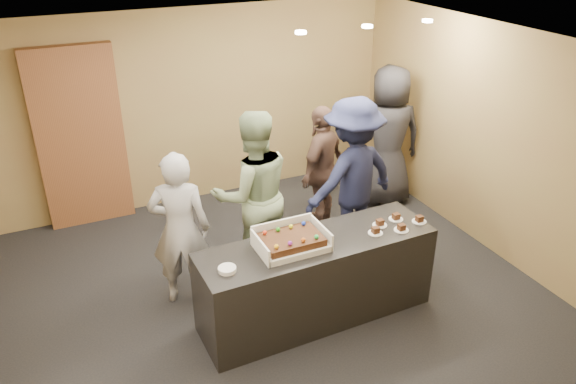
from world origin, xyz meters
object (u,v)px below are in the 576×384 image
object	(u,v)px
plate_stack	(227,269)
person_server_grey	(180,229)
cake_box	(290,243)
person_brown_extra	(322,169)
person_navy_man	(352,177)
person_dark_suit	(388,137)
person_sage_man	(253,194)
serving_counter	(316,279)
sheet_cake	(291,239)
storage_cabinet	(81,139)

from	to	relation	value
plate_stack	person_server_grey	size ratio (longest dim) A/B	0.10
cake_box	person_brown_extra	distance (m)	2.00
plate_stack	person_navy_man	distance (m)	2.26
plate_stack	person_dark_suit	xyz separation A→B (m)	(3.04, 2.00, 0.07)
person_sage_man	person_brown_extra	size ratio (longest dim) A/B	1.16
person_brown_extra	plate_stack	bearing A→B (deg)	6.47
person_server_grey	person_navy_man	bearing A→B (deg)	-154.69
cake_box	person_brown_extra	world-z (taller)	person_brown_extra
serving_counter	cake_box	world-z (taller)	cake_box
sheet_cake	person_dark_suit	xyz separation A→B (m)	(2.36, 1.89, -0.00)
sheet_cake	person_sage_man	xyz separation A→B (m)	(0.03, 1.07, -0.02)
sheet_cake	person_server_grey	size ratio (longest dim) A/B	0.33
cake_box	person_dark_suit	xyz separation A→B (m)	(2.36, 1.86, 0.05)
storage_cabinet	person_sage_man	xyz separation A→B (m)	(1.57, -2.00, -0.21)
person_sage_man	plate_stack	bearing A→B (deg)	62.54
person_brown_extra	person_sage_man	bearing A→B (deg)	-10.65
plate_stack	person_dark_suit	size ratio (longest dim) A/B	0.08
plate_stack	person_server_grey	xyz separation A→B (m)	(-0.18, 0.97, -0.06)
sheet_cake	person_dark_suit	size ratio (longest dim) A/B	0.29
serving_counter	person_navy_man	distance (m)	1.51
serving_counter	person_navy_man	bearing A→B (deg)	44.58
person_navy_man	person_dark_suit	distance (m)	1.39
sheet_cake	person_navy_man	size ratio (longest dim) A/B	0.29
sheet_cake	person_sage_man	bearing A→B (deg)	88.28
serving_counter	sheet_cake	xyz separation A→B (m)	(-0.28, 0.00, 0.55)
person_navy_man	plate_stack	bearing A→B (deg)	20.34
serving_counter	sheet_cake	bearing A→B (deg)	178.64
plate_stack	person_dark_suit	bearing A→B (deg)	33.27
storage_cabinet	person_server_grey	world-z (taller)	storage_cabinet
person_navy_man	person_brown_extra	size ratio (longest dim) A/B	1.15
serving_counter	person_sage_man	world-z (taller)	person_sage_man
plate_stack	person_sage_man	distance (m)	1.38
person_server_grey	person_sage_man	xyz separation A→B (m)	(0.89, 0.22, 0.11)
person_dark_suit	cake_box	bearing A→B (deg)	50.33
cake_box	sheet_cake	xyz separation A→B (m)	(-0.00, -0.02, 0.05)
person_sage_man	person_dark_suit	world-z (taller)	person_dark_suit
person_server_grey	person_dark_suit	xyz separation A→B (m)	(3.22, 1.03, 0.13)
person_navy_man	person_brown_extra	bearing A→B (deg)	-92.65
person_sage_man	cake_box	bearing A→B (deg)	92.10
sheet_cake	plate_stack	bearing A→B (deg)	-170.90
cake_box	person_server_grey	distance (m)	1.20
cake_box	person_server_grey	xyz separation A→B (m)	(-0.86, 0.83, -0.09)
person_server_grey	person_dark_suit	world-z (taller)	person_dark_suit
serving_counter	plate_stack	world-z (taller)	plate_stack
person_sage_man	person_navy_man	bearing A→B (deg)	-178.41
plate_stack	storage_cabinet	bearing A→B (deg)	104.96
person_server_grey	sheet_cake	bearing A→B (deg)	156.02
serving_counter	person_server_grey	size ratio (longest dim) A/B	1.40
sheet_cake	person_brown_extra	world-z (taller)	person_brown_extra
plate_stack	person_server_grey	distance (m)	0.98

